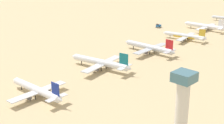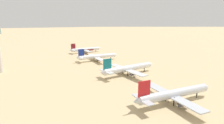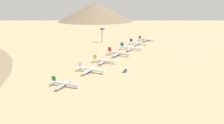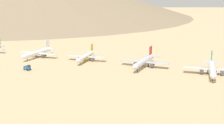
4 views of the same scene
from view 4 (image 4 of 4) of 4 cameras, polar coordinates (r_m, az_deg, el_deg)
The scene contains 6 objects.
ground_plane at distance 233.36m, azimuth 6.20°, elevation -1.04°, with size 1800.00×1800.00×0.00m, color tan.
parked_jet_1 at distance 273.51m, azimuth -13.18°, elevation 1.62°, with size 42.22×34.30×12.18m.
parked_jet_2 at distance 253.87m, azimuth -4.67°, elevation 1.00°, with size 39.13×32.01×11.32m.
parked_jet_3 at distance 234.40m, azimuth 5.73°, elevation 0.12°, with size 44.77×36.32×12.92m.
parked_jet_4 at distance 222.08m, azimuth 17.45°, elevation -1.10°, with size 45.84×37.53×13.28m.
service_truck at distance 232.56m, azimuth -14.88°, elevation -0.93°, with size 3.53×5.53×3.90m.
Camera 4 is at (214.00, 74.41, 55.88)m, focal length 51.18 mm.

